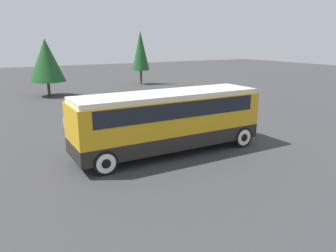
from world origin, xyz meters
The scene contains 6 objects.
ground_plane centered at (0.00, 0.00, 0.00)m, with size 120.00×120.00×0.00m, color #38383A.
tour_bus centered at (0.10, 0.00, 1.80)m, with size 9.24×2.60×2.98m.
parked_car_near centered at (2.43, 6.43, 0.69)m, with size 4.05×1.94×1.38m.
parked_car_mid centered at (-1.49, 5.61, 0.67)m, with size 4.25×1.85×1.34m.
tree_left centered at (9.82, 24.01, 4.09)m, with size 2.11×2.11×6.47m.
tree_center centered at (-1.89, 20.36, 3.47)m, with size 3.42×3.42×5.52m.
Camera 1 is at (-7.56, -13.26, 5.36)m, focal length 35.00 mm.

